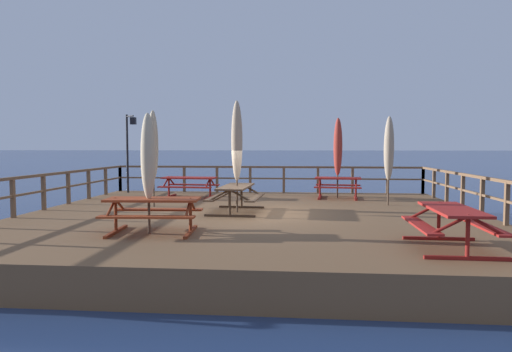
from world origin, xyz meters
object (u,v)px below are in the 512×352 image
at_px(picnic_table_mid_right, 452,219).
at_px(patio_umbrella_tall_mid_left, 389,149).
at_px(patio_umbrella_short_back, 338,147).
at_px(picnic_table_front_right, 236,193).
at_px(patio_umbrella_tall_front, 237,142).
at_px(picnic_table_back_left, 153,208).
at_px(picnic_table_front_left, 338,183).
at_px(patio_umbrella_short_mid, 148,157).
at_px(lamp_post_hooked, 129,141).
at_px(picnic_table_mid_centre, 189,183).
at_px(patio_umbrella_tall_back_right, 153,146).

height_order(picnic_table_mid_right, patio_umbrella_tall_mid_left, patio_umbrella_tall_mid_left).
bearing_deg(patio_umbrella_short_back, picnic_table_front_right, -129.51).
bearing_deg(patio_umbrella_tall_front, picnic_table_back_left, -113.28).
distance_m(picnic_table_front_right, picnic_table_front_left, 5.03).
distance_m(patio_umbrella_short_mid, lamp_post_hooked, 9.16).
distance_m(picnic_table_mid_centre, patio_umbrella_tall_front, 4.43).
bearing_deg(picnic_table_front_left, lamp_post_hooked, 171.85).
bearing_deg(patio_umbrella_tall_mid_left, lamp_post_hooked, 162.40).
xyz_separation_m(picnic_table_mid_right, patio_umbrella_tall_back_right, (-7.34, 5.23, 1.36)).
bearing_deg(patio_umbrella_tall_mid_left, patio_umbrella_tall_back_right, -171.96).
bearing_deg(lamp_post_hooked, picnic_table_mid_centre, -28.51).
relative_size(picnic_table_front_right, patio_umbrella_tall_back_right, 0.74).
bearing_deg(picnic_table_mid_centre, picnic_table_front_left, 3.73).
xyz_separation_m(patio_umbrella_tall_front, patio_umbrella_short_mid, (-1.48, -3.34, -0.37)).
bearing_deg(patio_umbrella_tall_back_right, picnic_table_mid_centre, 78.90).
distance_m(picnic_table_back_left, patio_umbrella_tall_front, 3.87).
height_order(picnic_table_mid_right, patio_umbrella_short_mid, patio_umbrella_short_mid).
bearing_deg(picnic_table_front_left, picnic_table_front_right, -130.04).
distance_m(picnic_table_front_left, patio_umbrella_tall_back_right, 6.79).
relative_size(picnic_table_mid_right, patio_umbrella_short_back, 0.69).
distance_m(patio_umbrella_short_back, lamp_post_hooked, 8.38).
bearing_deg(picnic_table_back_left, picnic_table_front_right, 67.30).
bearing_deg(picnic_table_back_left, picnic_table_mid_right, -9.66).
relative_size(picnic_table_front_left, lamp_post_hooked, 0.56).
bearing_deg(patio_umbrella_tall_back_right, patio_umbrella_short_mid, -73.35).
relative_size(picnic_table_front_right, picnic_table_front_left, 1.25).
bearing_deg(patio_umbrella_short_mid, picnic_table_back_left, 39.07).
relative_size(picnic_table_mid_right, lamp_post_hooked, 0.63).
bearing_deg(picnic_table_front_left, picnic_table_mid_right, -80.49).
xyz_separation_m(picnic_table_mid_centre, patio_umbrella_tall_mid_left, (6.90, -1.54, 1.26)).
bearing_deg(picnic_table_back_left, picnic_table_mid_centre, 97.03).
distance_m(patio_umbrella_tall_front, patio_umbrella_short_back, 5.08).
height_order(patio_umbrella_tall_mid_left, patio_umbrella_short_back, patio_umbrella_short_back).
distance_m(picnic_table_front_right, patio_umbrella_tall_mid_left, 5.22).
bearing_deg(patio_umbrella_tall_back_right, picnic_table_mid_right, -35.48).
relative_size(picnic_table_back_left, picnic_table_mid_right, 1.04).
bearing_deg(patio_umbrella_tall_mid_left, patio_umbrella_tall_front, -157.00).
relative_size(patio_umbrella_tall_back_right, patio_umbrella_tall_front, 0.94).
bearing_deg(patio_umbrella_short_mid, picnic_table_mid_centre, 96.39).
distance_m(picnic_table_mid_centre, picnic_table_front_right, 4.14).
relative_size(patio_umbrella_tall_mid_left, patio_umbrella_short_back, 0.97).
height_order(picnic_table_back_left, lamp_post_hooked, lamp_post_hooked).
bearing_deg(picnic_table_back_left, patio_umbrella_short_mid, -140.93).
relative_size(patio_umbrella_tall_back_right, patio_umbrella_short_back, 1.03).
height_order(picnic_table_mid_centre, patio_umbrella_tall_front, patio_umbrella_tall_front).
xyz_separation_m(picnic_table_back_left, patio_umbrella_short_mid, (-0.07, -0.06, 1.10)).
bearing_deg(patio_umbrella_tall_mid_left, patio_umbrella_short_mid, -139.07).
xyz_separation_m(picnic_table_mid_right, lamp_post_hooked, (-9.67, 9.36, 1.55)).
relative_size(picnic_table_front_right, patio_umbrella_short_back, 0.76).
bearing_deg(patio_umbrella_tall_front, picnic_table_mid_centre, 122.65).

